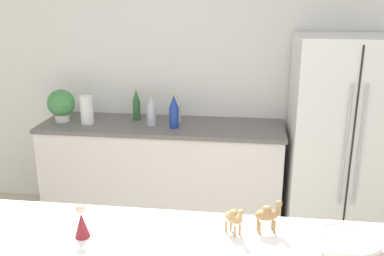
% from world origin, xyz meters
% --- Properties ---
extents(wall_back, '(8.00, 0.06, 2.55)m').
position_xyz_m(wall_back, '(0.00, 2.73, 1.27)').
color(wall_back, white).
rests_on(wall_back, ground_plane).
extents(back_counter, '(2.12, 0.63, 0.91)m').
position_xyz_m(back_counter, '(-0.46, 2.40, 0.46)').
color(back_counter, silver).
rests_on(back_counter, ground_plane).
extents(refrigerator, '(0.82, 0.74, 1.69)m').
position_xyz_m(refrigerator, '(1.05, 2.32, 0.85)').
color(refrigerator, silver).
rests_on(refrigerator, ground_plane).
extents(potted_plant, '(0.24, 0.24, 0.29)m').
position_xyz_m(potted_plant, '(-1.35, 2.37, 1.07)').
color(potted_plant, silver).
rests_on(potted_plant, back_counter).
extents(paper_towel_roll, '(0.11, 0.11, 0.25)m').
position_xyz_m(paper_towel_roll, '(-1.11, 2.33, 1.03)').
color(paper_towel_roll, white).
rests_on(paper_towel_roll, back_counter).
extents(back_bottle_0, '(0.08, 0.08, 0.29)m').
position_xyz_m(back_bottle_0, '(-0.33, 2.31, 1.05)').
color(back_bottle_0, navy).
rests_on(back_bottle_0, back_counter).
extents(back_bottle_1, '(0.07, 0.07, 0.24)m').
position_xyz_m(back_bottle_1, '(-0.34, 2.47, 1.02)').
color(back_bottle_1, '#B2B7BC').
rests_on(back_bottle_1, back_counter).
extents(back_bottle_2, '(0.07, 0.07, 0.29)m').
position_xyz_m(back_bottle_2, '(-0.71, 2.50, 1.05)').
color(back_bottle_2, '#2D6033').
rests_on(back_bottle_2, back_counter).
extents(back_bottle_3, '(0.08, 0.08, 0.26)m').
position_xyz_m(back_bottle_3, '(-0.54, 2.35, 1.04)').
color(back_bottle_3, '#B2B7BC').
rests_on(back_bottle_3, back_counter).
extents(fruit_bowl, '(0.26, 0.26, 0.06)m').
position_xyz_m(fruit_bowl, '(0.68, 0.44, 1.05)').
color(fruit_bowl, white).
rests_on(fruit_bowl, bar_counter).
extents(camel_figurine, '(0.12, 0.07, 0.14)m').
position_xyz_m(camel_figurine, '(0.37, 0.53, 1.10)').
color(camel_figurine, '#A87F4C').
rests_on(camel_figurine, bar_counter).
extents(camel_figurine_second, '(0.10, 0.10, 0.13)m').
position_xyz_m(camel_figurine_second, '(0.23, 0.50, 1.09)').
color(camel_figurine_second, tan).
rests_on(camel_figurine_second, bar_counter).
extents(wise_man_figurine_crimson, '(0.06, 0.06, 0.15)m').
position_xyz_m(wise_man_figurine_crimson, '(-0.40, 0.39, 1.08)').
color(wise_man_figurine_crimson, maroon).
rests_on(wise_man_figurine_crimson, bar_counter).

